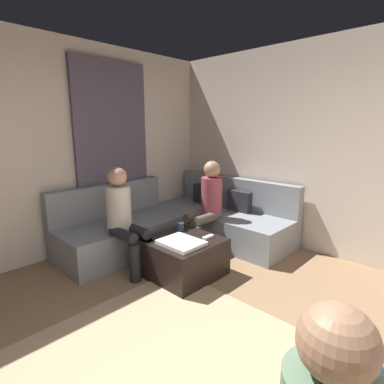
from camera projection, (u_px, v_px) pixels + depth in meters
name	position (u px, v px, depth m)	size (l,w,h in m)	color
wall_back	(375.00, 153.00, 3.44)	(6.00, 0.12, 2.70)	beige
wall_left	(5.00, 153.00, 3.35)	(0.12, 6.00, 2.70)	beige
curtain_panel	(113.00, 155.00, 4.22)	(0.06, 1.10, 2.50)	#595166
sectional_couch	(181.00, 224.00, 4.32)	(2.10, 2.55, 0.87)	gray
ottoman	(183.00, 257.00, 3.40)	(0.76, 0.76, 0.42)	black
folded_blanket	(181.00, 243.00, 3.19)	(0.44, 0.36, 0.04)	white
coffee_mug	(181.00, 227.00, 3.62)	(0.08, 0.08, 0.10)	#334C72
game_remote	(208.00, 237.00, 3.38)	(0.05, 0.15, 0.02)	white
person_on_couch_back	(207.00, 202.00, 3.99)	(0.30, 0.60, 1.20)	brown
person_on_couch_side	(124.00, 216.00, 3.41)	(0.60, 0.30, 1.20)	black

